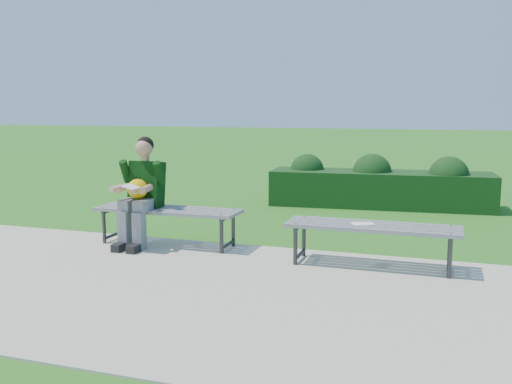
{
  "coord_description": "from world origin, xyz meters",
  "views": [
    {
      "loc": [
        1.83,
        -6.42,
        1.68
      ],
      "look_at": [
        -0.25,
        -0.17,
        0.71
      ],
      "focal_mm": 40.0,
      "sensor_mm": 36.0,
      "label": 1
    }
  ],
  "objects_px": {
    "seated_boy": "(141,188)",
    "bench_right": "(372,230)",
    "paper_sheet": "(363,224)",
    "bench_left": "(168,213)",
    "hedge": "(380,185)"
  },
  "relations": [
    {
      "from": "seated_boy",
      "to": "bench_right",
      "type": "bearing_deg",
      "value": -2.04
    },
    {
      "from": "seated_boy",
      "to": "paper_sheet",
      "type": "bearing_deg",
      "value": -2.12
    },
    {
      "from": "bench_right",
      "to": "paper_sheet",
      "type": "xyz_separation_m",
      "value": [
        -0.1,
        -0.0,
        0.06
      ]
    },
    {
      "from": "hedge",
      "to": "bench_right",
      "type": "height_order",
      "value": "hedge"
    },
    {
      "from": "hedge",
      "to": "bench_left",
      "type": "bearing_deg",
      "value": -119.78
    },
    {
      "from": "bench_right",
      "to": "paper_sheet",
      "type": "relative_size",
      "value": 6.75
    },
    {
      "from": "bench_right",
      "to": "seated_boy",
      "type": "relative_size",
      "value": 1.37
    },
    {
      "from": "bench_left",
      "to": "bench_right",
      "type": "xyz_separation_m",
      "value": [
        2.48,
        -0.19,
        0.0
      ]
    },
    {
      "from": "seated_boy",
      "to": "bench_left",
      "type": "bearing_deg",
      "value": 17.54
    },
    {
      "from": "bench_left",
      "to": "bench_right",
      "type": "height_order",
      "value": "same"
    },
    {
      "from": "hedge",
      "to": "paper_sheet",
      "type": "height_order",
      "value": "hedge"
    },
    {
      "from": "bench_left",
      "to": "paper_sheet",
      "type": "height_order",
      "value": "bench_left"
    },
    {
      "from": "paper_sheet",
      "to": "bench_left",
      "type": "bearing_deg",
      "value": 175.35
    },
    {
      "from": "hedge",
      "to": "seated_boy",
      "type": "xyz_separation_m",
      "value": [
        -2.43,
        -3.82,
        0.34
      ]
    },
    {
      "from": "paper_sheet",
      "to": "bench_right",
      "type": "bearing_deg",
      "value": 0.0
    }
  ]
}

